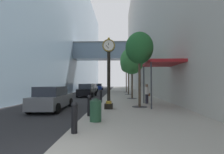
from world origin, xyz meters
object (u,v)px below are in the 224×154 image
object	(u,v)px
street_clock	(109,69)
car_white_near	(92,88)
street_tree_near	(139,48)
bollard_fourth	(101,96)
street_tree_mid_far	(128,62)
trash_bin	(96,109)
pedestrian_walking	(147,93)
car_blue_mid	(99,87)
bollard_nearest	(74,117)
car_grey_far	(52,98)
street_tree_far	(126,67)
bollard_second	(89,105)
street_tree_mid_near	(132,61)
car_black_trailing	(87,90)

from	to	relation	value
street_clock	car_white_near	world-z (taller)	street_clock
street_clock	street_tree_near	xyz separation A→B (m)	(2.17, 0.97, 1.58)
bollard_fourth	street_tree_mid_far	xyz separation A→B (m)	(3.05, 10.25, 4.21)
trash_bin	pedestrian_walking	world-z (taller)	pedestrian_walking
bollard_fourth	car_blue_mid	world-z (taller)	car_blue_mid
street_tree_near	car_white_near	bearing A→B (deg)	107.03
bollard_nearest	street_tree_near	world-z (taller)	street_tree_near
bollard_fourth	car_white_near	bearing A→B (deg)	101.02
street_tree_near	pedestrian_walking	world-z (taller)	street_tree_near
car_white_near	car_grey_far	distance (m)	23.39
bollard_fourth	street_tree_near	xyz separation A→B (m)	(3.05, -2.64, 3.65)
pedestrian_walking	car_blue_mid	distance (m)	30.25
street_clock	bollard_nearest	distance (m)	5.91
bollard_fourth	trash_bin	world-z (taller)	bollard_fourth
bollard_nearest	car_white_near	xyz separation A→B (m)	(-3.92, 29.19, 0.12)
street_tree_far	car_white_near	xyz separation A→B (m)	(-6.97, 3.41, -4.07)
street_tree_near	street_tree_far	distance (m)	19.35
street_tree_near	street_tree_mid_far	bearing A→B (deg)	90.00
street_clock	street_tree_mid_far	world-z (taller)	street_tree_mid_far
bollard_second	street_tree_far	world-z (taller)	street_tree_far
street_tree_far	bollard_fourth	bearing A→B (deg)	-100.35
bollard_fourth	street_tree_mid_near	bearing A→B (deg)	51.26
street_clock	trash_bin	bearing A→B (deg)	-96.03
pedestrian_walking	car_black_trailing	size ratio (longest dim) A/B	0.34
pedestrian_walking	car_grey_far	world-z (taller)	pedestrian_walking
street_clock	street_tree_mid_far	distance (m)	14.20
pedestrian_walking	bollard_nearest	bearing A→B (deg)	-114.75
street_tree_mid_far	trash_bin	world-z (taller)	street_tree_mid_far
street_tree_far	street_tree_mid_far	bearing A→B (deg)	-90.00
bollard_nearest	car_blue_mid	distance (m)	38.00
street_tree_mid_near	car_blue_mid	xyz separation A→B (m)	(-6.57, 24.96, -3.48)
street_clock	car_blue_mid	world-z (taller)	street_clock
bollard_fourth	street_tree_far	world-z (taller)	street_tree_far
car_grey_far	bollard_nearest	bearing A→B (deg)	-62.18
street_tree_far	car_white_near	size ratio (longest dim) A/B	1.32
street_tree_near	car_white_near	world-z (taller)	street_tree_near
street_clock	bollard_second	distance (m)	3.31
street_tree_mid_near	car_grey_far	world-z (taller)	street_tree_mid_near
bollard_fourth	street_tree_near	world-z (taller)	street_tree_near
bollard_fourth	trash_bin	size ratio (longest dim) A/B	1.03
trash_bin	car_white_near	distance (m)	27.74
trash_bin	bollard_fourth	bearing A→B (deg)	93.88
bollard_second	car_black_trailing	distance (m)	14.31
bollard_fourth	trash_bin	bearing A→B (deg)	-86.12
street_tree_mid_near	street_tree_mid_far	bearing A→B (deg)	90.00
car_grey_far	car_white_near	bearing A→B (deg)	92.08
street_tree_mid_far	car_black_trailing	distance (m)	7.41
bollard_nearest	street_tree_far	xyz separation A→B (m)	(3.05, 25.77, 4.19)
street_tree_near	trash_bin	world-z (taller)	street_tree_near
street_tree_near	bollard_nearest	bearing A→B (deg)	-115.35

